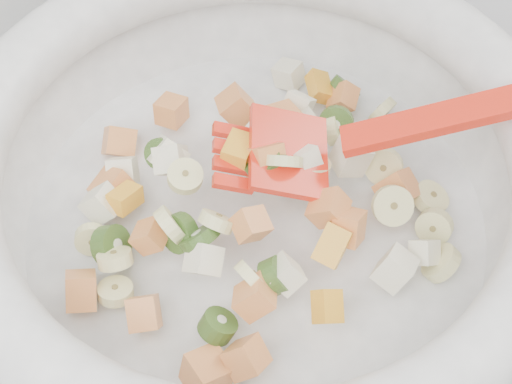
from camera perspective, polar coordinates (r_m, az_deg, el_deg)
mixing_bowl at (r=0.51m, az=0.03°, el=0.91°), size 0.45×0.41×0.15m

